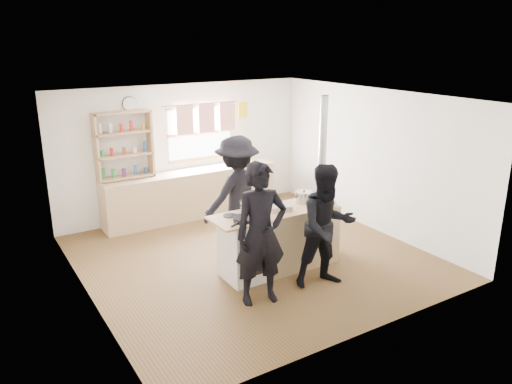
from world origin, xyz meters
TOP-DOWN VIEW (x-y plane):
  - ground at (0.00, 0.00)m, footprint 5.00×5.00m
  - back_counter at (0.00, 2.22)m, footprint 3.40×0.55m
  - shelving_unit at (-1.20, 2.34)m, footprint 1.00×0.28m
  - thermos at (0.80, 2.22)m, footprint 0.10×0.10m
  - cooking_island at (0.14, -0.55)m, footprint 1.97×0.64m
  - skillet_greens at (-0.52, -0.66)m, footprint 0.43×0.43m
  - roast_tray at (0.14, -0.54)m, footprint 0.37×0.36m
  - stockpot_stove at (-0.29, -0.36)m, footprint 0.23×0.23m
  - stockpot_counter at (0.64, -0.46)m, footprint 0.25×0.25m
  - bread_board at (0.91, -0.64)m, footprint 0.32×0.26m
  - flue_heater at (1.04, -0.37)m, footprint 0.35×0.35m
  - person_near_left at (-0.60, -1.21)m, footprint 0.76×0.57m
  - person_near_right at (0.40, -1.30)m, footprint 0.96×0.82m
  - person_far at (-0.05, 0.38)m, footprint 1.31×0.89m

SIDE VIEW (x-z plane):
  - ground at x=0.00m, z-range -0.01..0.00m
  - back_counter at x=0.00m, z-range 0.00..0.90m
  - cooking_island at x=0.14m, z-range 0.00..0.93m
  - flue_heater at x=1.04m, z-range -0.60..1.90m
  - person_near_right at x=0.40m, z-range 0.00..1.73m
  - person_near_left at x=-0.60m, z-range 0.00..1.88m
  - person_far at x=-0.05m, z-range 0.00..1.88m
  - skillet_greens at x=-0.52m, z-range 0.93..0.98m
  - roast_tray at x=0.14m, z-range 0.93..1.01m
  - bread_board at x=0.91m, z-range 0.92..1.04m
  - stockpot_stove at x=-0.29m, z-range 0.92..1.10m
  - stockpot_counter at x=0.64m, z-range 0.92..1.11m
  - thermos at x=0.80m, z-range 0.90..1.19m
  - shelving_unit at x=-1.20m, z-range 0.91..2.11m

